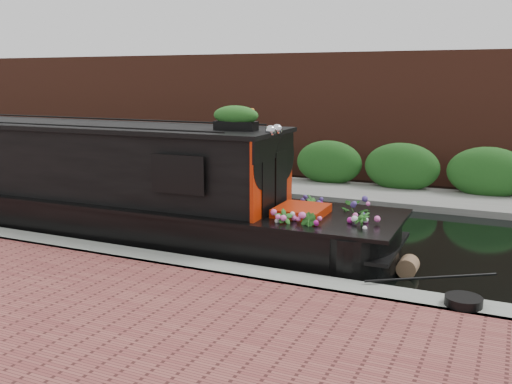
% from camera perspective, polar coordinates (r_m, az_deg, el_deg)
% --- Properties ---
extents(ground, '(80.00, 80.00, 0.00)m').
position_cam_1_polar(ground, '(12.54, -0.55, -3.49)').
color(ground, black).
rests_on(ground, ground).
extents(near_bank_coping, '(40.00, 0.60, 0.50)m').
position_cam_1_polar(near_bank_coping, '(9.79, -8.91, -7.96)').
color(near_bank_coping, gray).
rests_on(near_bank_coping, ground).
extents(far_bank_path, '(40.00, 2.40, 0.34)m').
position_cam_1_polar(far_bank_path, '(16.34, 5.76, -0.03)').
color(far_bank_path, slate).
rests_on(far_bank_path, ground).
extents(far_hedge, '(40.00, 1.10, 2.80)m').
position_cam_1_polar(far_hedge, '(17.17, 6.74, 0.51)').
color(far_hedge, '#20541C').
rests_on(far_hedge, ground).
extents(far_brick_wall, '(40.00, 1.00, 8.00)m').
position_cam_1_polar(far_brick_wall, '(19.15, 8.70, 1.58)').
color(far_brick_wall, '#5C2B1F').
rests_on(far_brick_wall, ground).
extents(narrowboat, '(12.62, 2.44, 2.96)m').
position_cam_1_polar(narrowboat, '(12.56, -16.79, 0.15)').
color(narrowboat, black).
rests_on(narrowboat, ground).
extents(rope_fender, '(0.32, 0.38, 0.32)m').
position_cam_1_polar(rope_fender, '(9.79, 14.95, -7.21)').
color(rope_fender, brown).
rests_on(rope_fender, ground).
extents(coiled_mooring_rope, '(0.49, 0.49, 0.12)m').
position_cam_1_polar(coiled_mooring_rope, '(8.17, 20.04, -10.21)').
color(coiled_mooring_rope, black).
rests_on(coiled_mooring_rope, near_bank_coping).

